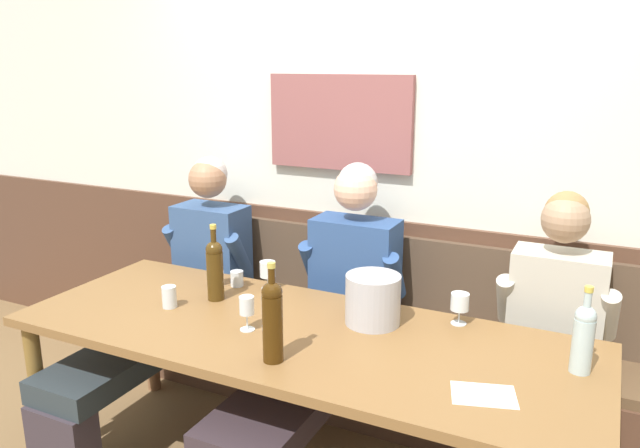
{
  "coord_description": "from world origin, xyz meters",
  "views": [
    {
      "loc": [
        1.1,
        -1.92,
        1.81
      ],
      "look_at": [
        -0.05,
        0.44,
        1.12
      ],
      "focal_mm": 34.28,
      "sensor_mm": 36.0,
      "label": 1
    }
  ],
  "objects_px": {
    "person_center_left_seat": "(326,320)",
    "wine_glass_left_end": "(460,303)",
    "water_tumbler_center": "(237,278)",
    "wine_bottle_amber_mid": "(272,319)",
    "ice_bucket": "(373,299)",
    "wine_bottle_clear_water": "(215,268)",
    "dining_table": "(297,346)",
    "wine_bottle_green_tall": "(583,336)",
    "wine_glass_center_rear": "(215,266)",
    "wine_glass_right_end": "(247,308)",
    "water_tumbler_right": "(169,297)",
    "wall_bench": "(360,360)",
    "person_left_seat": "(544,372)",
    "wine_glass_by_bottle": "(268,270)",
    "person_center_right_seat": "(175,291)"
  },
  "relations": [
    {
      "from": "person_center_left_seat",
      "to": "wine_glass_left_end",
      "type": "distance_m",
      "value": 0.64
    },
    {
      "from": "wine_glass_by_bottle",
      "to": "water_tumbler_right",
      "type": "xyz_separation_m",
      "value": [
        -0.28,
        -0.39,
        -0.05
      ]
    },
    {
      "from": "wall_bench",
      "to": "wine_bottle_clear_water",
      "type": "bearing_deg",
      "value": -130.9
    },
    {
      "from": "ice_bucket",
      "to": "wine_bottle_clear_water",
      "type": "distance_m",
      "value": 0.75
    },
    {
      "from": "person_center_left_seat",
      "to": "wine_glass_right_end",
      "type": "distance_m",
      "value": 0.5
    },
    {
      "from": "wine_bottle_green_tall",
      "to": "wine_glass_center_rear",
      "type": "bearing_deg",
      "value": 174.95
    },
    {
      "from": "wine_bottle_amber_mid",
      "to": "wine_glass_right_end",
      "type": "xyz_separation_m",
      "value": [
        -0.23,
        0.18,
        -0.07
      ]
    },
    {
      "from": "wine_bottle_green_tall",
      "to": "wine_glass_center_rear",
      "type": "distance_m",
      "value": 1.68
    },
    {
      "from": "wine_glass_right_end",
      "to": "water_tumbler_right",
      "type": "height_order",
      "value": "wine_glass_right_end"
    },
    {
      "from": "dining_table",
      "to": "wine_bottle_clear_water",
      "type": "bearing_deg",
      "value": 164.99
    },
    {
      "from": "wine_glass_by_bottle",
      "to": "water_tumbler_center",
      "type": "distance_m",
      "value": 0.17
    },
    {
      "from": "person_center_left_seat",
      "to": "wine_glass_by_bottle",
      "type": "distance_m",
      "value": 0.37
    },
    {
      "from": "wine_glass_right_end",
      "to": "wine_glass_by_bottle",
      "type": "xyz_separation_m",
      "value": [
        -0.17,
        0.44,
        -0.0
      ]
    },
    {
      "from": "person_center_left_seat",
      "to": "ice_bucket",
      "type": "relative_size",
      "value": 5.78
    },
    {
      "from": "wine_bottle_green_tall",
      "to": "wine_glass_right_end",
      "type": "xyz_separation_m",
      "value": [
        -1.25,
        -0.22,
        -0.04
      ]
    },
    {
      "from": "wine_glass_by_bottle",
      "to": "water_tumbler_center",
      "type": "relative_size",
      "value": 1.84
    },
    {
      "from": "dining_table",
      "to": "wine_glass_left_end",
      "type": "xyz_separation_m",
      "value": [
        0.58,
        0.35,
        0.16
      ]
    },
    {
      "from": "ice_bucket",
      "to": "wine_bottle_green_tall",
      "type": "bearing_deg",
      "value": -4.9
    },
    {
      "from": "wine_bottle_clear_water",
      "to": "water_tumbler_right",
      "type": "relative_size",
      "value": 3.66
    },
    {
      "from": "ice_bucket",
      "to": "wine_glass_center_rear",
      "type": "xyz_separation_m",
      "value": [
        -0.85,
        0.08,
        -0.0
      ]
    },
    {
      "from": "wine_bottle_clear_water",
      "to": "water_tumbler_center",
      "type": "height_order",
      "value": "wine_bottle_clear_water"
    },
    {
      "from": "person_center_right_seat",
      "to": "wine_bottle_green_tall",
      "type": "relative_size",
      "value": 4.09
    },
    {
      "from": "wine_bottle_clear_water",
      "to": "person_center_left_seat",
      "type": "bearing_deg",
      "value": 24.45
    },
    {
      "from": "person_left_seat",
      "to": "ice_bucket",
      "type": "relative_size",
      "value": 5.67
    },
    {
      "from": "person_left_seat",
      "to": "person_center_left_seat",
      "type": "bearing_deg",
      "value": 178.98
    },
    {
      "from": "person_left_seat",
      "to": "wine_glass_by_bottle",
      "type": "bearing_deg",
      "value": 178.79
    },
    {
      "from": "wine_bottle_green_tall",
      "to": "water_tumbler_center",
      "type": "distance_m",
      "value": 1.59
    },
    {
      "from": "wall_bench",
      "to": "wine_glass_left_end",
      "type": "bearing_deg",
      "value": -31.2
    },
    {
      "from": "dining_table",
      "to": "water_tumbler_center",
      "type": "distance_m",
      "value": 0.61
    },
    {
      "from": "wine_bottle_amber_mid",
      "to": "wine_glass_center_rear",
      "type": "bearing_deg",
      "value": 139.49
    },
    {
      "from": "wine_glass_by_bottle",
      "to": "person_center_right_seat",
      "type": "bearing_deg",
      "value": -179.16
    },
    {
      "from": "wine_bottle_amber_mid",
      "to": "wine_bottle_green_tall",
      "type": "height_order",
      "value": "wine_bottle_amber_mid"
    },
    {
      "from": "water_tumbler_right",
      "to": "dining_table",
      "type": "bearing_deg",
      "value": 3.4
    },
    {
      "from": "wine_glass_center_rear",
      "to": "wine_bottle_amber_mid",
      "type": "bearing_deg",
      "value": -40.51
    },
    {
      "from": "wine_glass_center_rear",
      "to": "wine_glass_left_end",
      "type": "bearing_deg",
      "value": 3.56
    },
    {
      "from": "wine_bottle_clear_water",
      "to": "wine_bottle_green_tall",
      "type": "bearing_deg",
      "value": -0.08
    },
    {
      "from": "wall_bench",
      "to": "water_tumbler_center",
      "type": "distance_m",
      "value": 0.81
    },
    {
      "from": "water_tumbler_center",
      "to": "wine_bottle_amber_mid",
      "type": "bearing_deg",
      "value": -47.18
    },
    {
      "from": "wine_bottle_green_tall",
      "to": "wine_bottle_clear_water",
      "type": "height_order",
      "value": "wine_bottle_clear_water"
    },
    {
      "from": "wine_glass_center_rear",
      "to": "water_tumbler_center",
      "type": "bearing_deg",
      "value": 26.45
    },
    {
      "from": "person_center_left_seat",
      "to": "wine_glass_center_rear",
      "type": "relative_size",
      "value": 9.25
    },
    {
      "from": "person_center_right_seat",
      "to": "wine_glass_by_bottle",
      "type": "relative_size",
      "value": 9.52
    },
    {
      "from": "dining_table",
      "to": "water_tumbler_center",
      "type": "relative_size",
      "value": 32.03
    },
    {
      "from": "person_left_seat",
      "to": "water_tumbler_right",
      "type": "relative_size",
      "value": 13.37
    },
    {
      "from": "dining_table",
      "to": "ice_bucket",
      "type": "xyz_separation_m",
      "value": [
        0.25,
        0.2,
        0.18
      ]
    },
    {
      "from": "wine_glass_by_bottle",
      "to": "water_tumbler_right",
      "type": "relative_size",
      "value": 1.41
    },
    {
      "from": "ice_bucket",
      "to": "wine_bottle_green_tall",
      "type": "distance_m",
      "value": 0.82
    },
    {
      "from": "person_left_seat",
      "to": "wine_glass_by_bottle",
      "type": "relative_size",
      "value": 9.47
    },
    {
      "from": "person_center_right_seat",
      "to": "person_left_seat",
      "type": "bearing_deg",
      "value": -0.58
    },
    {
      "from": "wall_bench",
      "to": "water_tumbler_right",
      "type": "xyz_separation_m",
      "value": [
        -0.63,
        -0.74,
        0.52
      ]
    }
  ]
}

